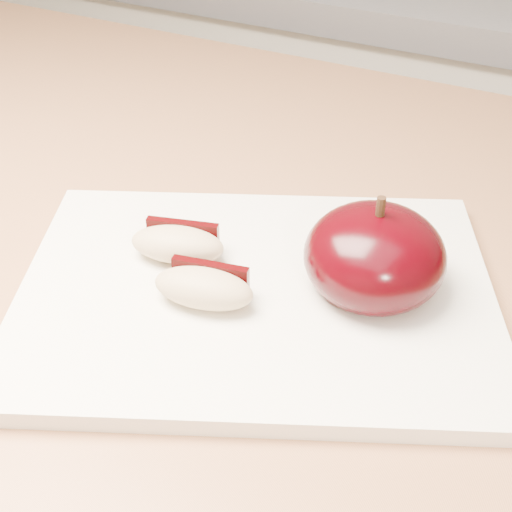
% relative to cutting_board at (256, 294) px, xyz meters
% --- Properties ---
extents(back_cabinet, '(2.40, 0.62, 0.94)m').
position_rel_cutting_board_xyz_m(back_cabinet, '(0.02, 0.79, -0.44)').
color(back_cabinet, silver).
rests_on(back_cabinet, ground).
extents(cutting_board, '(0.37, 0.33, 0.01)m').
position_rel_cutting_board_xyz_m(cutting_board, '(0.00, 0.00, 0.00)').
color(cutting_board, white).
rests_on(cutting_board, island_counter).
extents(apple_half, '(0.11, 0.11, 0.08)m').
position_rel_cutting_board_xyz_m(apple_half, '(0.07, 0.04, 0.03)').
color(apple_half, black).
rests_on(apple_half, cutting_board).
extents(apple_wedge_a, '(0.07, 0.05, 0.02)m').
position_rel_cutting_board_xyz_m(apple_wedge_a, '(-0.06, 0.00, 0.02)').
color(apple_wedge_a, tan).
rests_on(apple_wedge_a, cutting_board).
extents(apple_wedge_b, '(0.07, 0.04, 0.02)m').
position_rel_cutting_board_xyz_m(apple_wedge_b, '(-0.02, -0.03, 0.02)').
color(apple_wedge_b, tan).
rests_on(apple_wedge_b, cutting_board).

